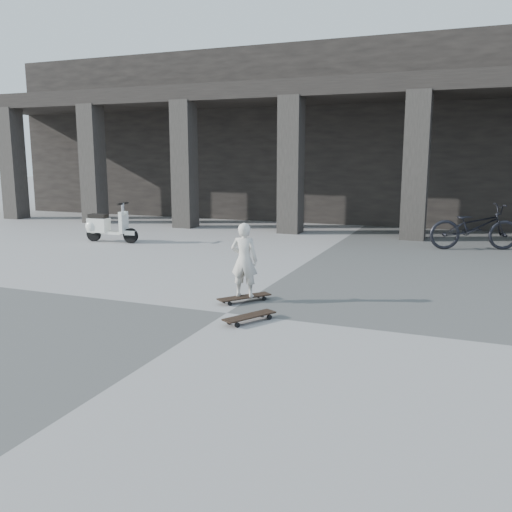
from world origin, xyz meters
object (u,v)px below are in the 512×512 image
at_px(child, 244,260).
at_px(scooter, 103,226).
at_px(skateboard_spare, 249,317).
at_px(longboard, 244,297).
at_px(bicycle, 474,227).

relative_size(child, scooter, 0.76).
distance_m(skateboard_spare, scooter, 8.28).
bearing_deg(scooter, longboard, -39.76).
height_order(skateboard_spare, scooter, scooter).
bearing_deg(longboard, skateboard_spare, -115.60).
xyz_separation_m(longboard, scooter, (-5.92, 4.28, 0.35)).
xyz_separation_m(child, bicycle, (3.36, 6.62, -0.11)).
relative_size(skateboard_spare, scooter, 0.53).
height_order(longboard, child, child).
bearing_deg(bicycle, child, 133.57).
height_order(longboard, bicycle, bicycle).
distance_m(longboard, scooter, 7.32).
xyz_separation_m(skateboard_spare, bicycle, (2.88, 7.58, 0.49)).
relative_size(child, bicycle, 0.54).
height_order(skateboard_spare, bicycle, bicycle).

